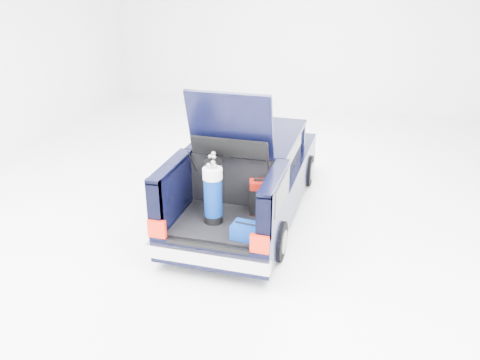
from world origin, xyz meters
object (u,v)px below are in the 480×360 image
(blue_duffel, at_px, (248,231))
(blue_golf_bag, at_px, (213,195))
(car, at_px, (249,175))
(red_suitcase, at_px, (261,197))
(black_golf_bag, at_px, (213,186))

(blue_duffel, bearing_deg, blue_golf_bag, 157.76)
(car, height_order, red_suitcase, car)
(blue_duffel, bearing_deg, black_golf_bag, 145.15)
(car, xyz_separation_m, blue_duffel, (0.50, -1.96, 0.03))
(car, xyz_separation_m, blue_golf_bag, (-0.12, -1.63, 0.36))
(car, relative_size, blue_golf_bag, 4.83)
(black_golf_bag, xyz_separation_m, blue_golf_bag, (0.09, -0.28, -0.00))
(car, relative_size, blue_duffel, 9.87)
(black_golf_bag, relative_size, blue_duffel, 2.06)
(black_golf_bag, bearing_deg, blue_duffel, -62.75)
(black_golf_bag, relative_size, blue_golf_bag, 1.01)
(blue_golf_bag, xyz_separation_m, blue_duffel, (0.62, -0.33, -0.33))
(car, distance_m, blue_golf_bag, 1.68)
(car, relative_size, black_golf_bag, 4.79)
(black_golf_bag, bearing_deg, car, 59.38)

